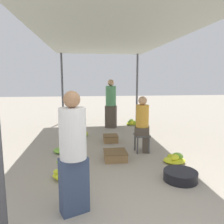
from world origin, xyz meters
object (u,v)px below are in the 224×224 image
object	(u,v)px
crate_mid	(115,155)
shopper_walking_mid	(111,103)
crate_near	(111,138)
banana_pile_left_2	(66,148)
banana_pile_left_0	(81,133)
vendor_seated	(143,123)
vendor_foreground	(73,152)
basin_black	(180,176)
banana_pile_right_0	(175,159)
stool	(142,138)
banana_pile_right_1	(132,123)
banana_pile_left_1	(64,172)

from	to	relation	value
crate_mid	shopper_walking_mid	distance (m)	3.23
crate_near	crate_mid	xyz separation A→B (m)	(-0.06, -1.36, 0.00)
banana_pile_left_2	shopper_walking_mid	size ratio (longest dim) A/B	0.34
banana_pile_left_0	vendor_seated	bearing A→B (deg)	-46.93
vendor_foreground	vendor_seated	world-z (taller)	vendor_foreground
vendor_seated	shopper_walking_mid	size ratio (longest dim) A/B	0.78
crate_near	shopper_walking_mid	size ratio (longest dim) A/B	0.23
basin_black	banana_pile_left_2	world-z (taller)	banana_pile_left_2
vendor_seated	basin_black	bearing A→B (deg)	-80.23
vendor_foreground	banana_pile_right_0	distance (m)	2.60
stool	shopper_walking_mid	bearing A→B (deg)	99.01
crate_mid	shopper_walking_mid	bearing A→B (deg)	85.01
stool	crate_mid	world-z (taller)	stool
banana_pile_left_2	crate_near	size ratio (longest dim) A/B	1.46
stool	crate_near	bearing A→B (deg)	124.61
shopper_walking_mid	banana_pile_right_0	bearing A→B (deg)	-74.52
vendor_foreground	stool	size ratio (longest dim) A/B	3.69
basin_black	crate_mid	world-z (taller)	crate_mid
banana_pile_left_2	crate_near	xyz separation A→B (m)	(1.15, 0.70, 0.01)
banana_pile_left_2	crate_near	bearing A→B (deg)	31.19
stool	basin_black	bearing A→B (deg)	-79.50
banana_pile_right_0	crate_mid	distance (m)	1.26
basin_black	banana_pile_left_0	world-z (taller)	banana_pile_left_0
vendor_foreground	crate_mid	world-z (taller)	vendor_foreground
banana_pile_left_0	vendor_foreground	bearing A→B (deg)	-90.26
banana_pile_left_0	shopper_walking_mid	bearing A→B (deg)	46.82
banana_pile_right_1	shopper_walking_mid	size ratio (longest dim) A/B	0.28
basin_black	crate_near	distance (m)	2.62
banana_pile_left_0	banana_pile_right_1	bearing A→B (deg)	37.53
banana_pile_right_0	vendor_foreground	bearing A→B (deg)	-143.34
stool	shopper_walking_mid	world-z (taller)	shopper_walking_mid
crate_near	shopper_walking_mid	distance (m)	1.94
basin_black	banana_pile_right_1	size ratio (longest dim) A/B	1.18
banana_pile_right_0	crate_near	world-z (taller)	banana_pile_right_0
banana_pile_left_2	banana_pile_left_1	bearing A→B (deg)	-86.86
vendor_foreground	banana_pile_left_1	distance (m)	1.29
banana_pile_left_0	banana_pile_right_0	xyz separation A→B (m)	(1.98, -2.32, -0.03)
crate_mid	shopper_walking_mid	xyz separation A→B (m)	(0.27, 3.12, 0.79)
stool	vendor_seated	world-z (taller)	vendor_seated
banana_pile_left_1	crate_mid	size ratio (longest dim) A/B	1.05
banana_pile_left_0	banana_pile_left_2	xyz separation A→B (m)	(-0.33, -1.36, -0.03)
banana_pile_left_0	crate_mid	xyz separation A→B (m)	(0.76, -2.02, -0.01)
stool	banana_pile_right_1	size ratio (longest dim) A/B	0.89
basin_black	banana_pile_right_0	xyz separation A→B (m)	(0.24, 0.80, -0.01)
crate_near	vendor_foreground	bearing A→B (deg)	-104.90
vendor_seated	banana_pile_right_0	world-z (taller)	vendor_seated
banana_pile_right_0	crate_mid	bearing A→B (deg)	166.17
vendor_foreground	banana_pile_right_0	size ratio (longest dim) A/B	3.49
banana_pile_right_0	shopper_walking_mid	bearing A→B (deg)	105.48
banana_pile_right_1	crate_near	xyz separation A→B (m)	(-1.05, -2.10, 0.01)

